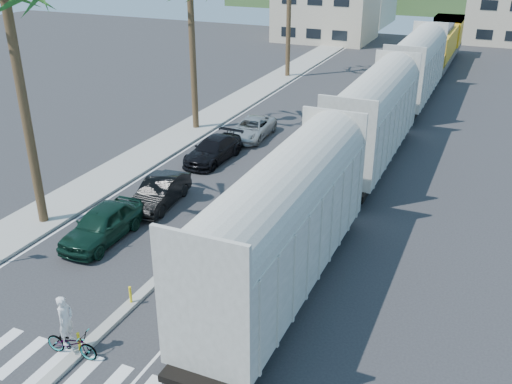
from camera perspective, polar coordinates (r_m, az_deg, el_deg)
ground at (r=21.86m, az=-15.41°, el=-13.68°), size 140.00×140.00×0.00m
sidewalk at (r=44.86m, az=-4.35°, el=7.54°), size 3.00×90.00×0.15m
rails at (r=43.41m, az=13.66°, el=6.25°), size 1.56×100.00×0.06m
median at (r=37.21m, az=3.68°, el=3.92°), size 0.45×60.00×0.85m
crosswalk at (r=20.75m, az=-18.93°, el=-16.61°), size 14.00×2.20×0.01m
lane_markings at (r=42.39m, az=3.32°, el=6.44°), size 9.42×90.00×0.01m
freight_train at (r=40.65m, az=13.50°, el=9.27°), size 3.00×60.94×5.85m
buildings at (r=86.83m, az=12.11°, el=18.31°), size 38.00×27.00×10.00m
car_lead at (r=27.48m, az=-15.12°, el=-3.12°), size 2.24×4.98×1.66m
car_second at (r=30.32m, az=-9.59°, el=-0.01°), size 2.48×4.90×1.51m
car_third at (r=35.95m, az=-4.29°, el=4.23°), size 2.57×5.23×1.45m
car_rear at (r=40.04m, az=-0.42°, el=6.40°), size 2.72×5.14×1.37m
cyclist at (r=20.81m, az=-18.10°, el=-13.65°), size 0.95×2.07×2.36m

